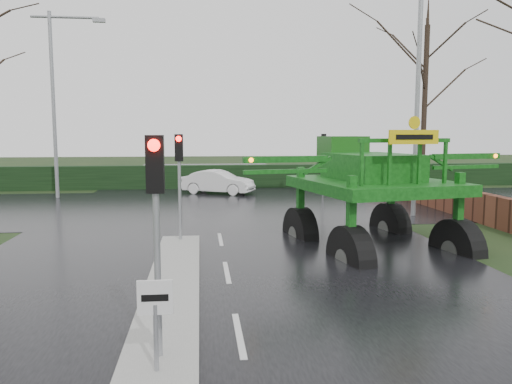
{
  "coord_description": "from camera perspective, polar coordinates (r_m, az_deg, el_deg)",
  "views": [
    {
      "loc": [
        -0.64,
        -8.42,
        3.55
      ],
      "look_at": [
        0.83,
        4.65,
        2.0
      ],
      "focal_mm": 35.0,
      "sensor_mm": 36.0,
      "label": 1
    }
  ],
  "objects": [
    {
      "name": "ground",
      "position": [
        9.16,
        -1.95,
        -16.09
      ],
      "size": [
        140.0,
        140.0,
        0.0
      ],
      "primitive_type": "plane",
      "color": "black",
      "rests_on": "ground"
    },
    {
      "name": "road_main",
      "position": [
        18.76,
        -4.34,
        -4.19
      ],
      "size": [
        14.0,
        80.0,
        0.02
      ],
      "primitive_type": "cube",
      "color": "black",
      "rests_on": "ground"
    },
    {
      "name": "road_cross",
      "position": [
        24.68,
        -4.86,
        -1.56
      ],
      "size": [
        80.0,
        12.0,
        0.02
      ],
      "primitive_type": "cube",
      "color": "black",
      "rests_on": "ground"
    },
    {
      "name": "median_island",
      "position": [
        11.95,
        -9.43,
        -10.23
      ],
      "size": [
        1.2,
        10.0,
        0.16
      ],
      "primitive_type": "cube",
      "color": "gray",
      "rests_on": "ground"
    },
    {
      "name": "hedge_row",
      "position": [
        32.54,
        -5.26,
        1.76
      ],
      "size": [
        44.0,
        0.9,
        1.5
      ],
      "primitive_type": "cube",
      "color": "black",
      "rests_on": "ground"
    },
    {
      "name": "brick_wall",
      "position": [
        27.0,
        18.01,
        0.12
      ],
      "size": [
        0.4,
        20.0,
        1.2
      ],
      "primitive_type": "cube",
      "color": "#592D1E",
      "rests_on": "ground"
    },
    {
      "name": "keep_left_sign",
      "position": [
        7.38,
        -11.43,
        -13.15
      ],
      "size": [
        0.5,
        0.07,
        1.35
      ],
      "color": "gray",
      "rests_on": "ground"
    },
    {
      "name": "traffic_signal_near",
      "position": [
        7.5,
        -11.38,
        -0.76
      ],
      "size": [
        0.26,
        0.33,
        3.52
      ],
      "color": "gray",
      "rests_on": "ground"
    },
    {
      "name": "traffic_signal_mid",
      "position": [
        15.95,
        -8.77,
        3.19
      ],
      "size": [
        0.26,
        0.33,
        3.52
      ],
      "color": "gray",
      "rests_on": "ground"
    },
    {
      "name": "traffic_signal_far",
      "position": [
        29.32,
        7.72,
        4.78
      ],
      "size": [
        0.26,
        0.33,
        3.52
      ],
      "rotation": [
        0.0,
        0.0,
        3.14
      ],
      "color": "gray",
      "rests_on": "ground"
    },
    {
      "name": "street_light_right",
      "position": [
        22.38,
        17.33,
        12.68
      ],
      "size": [
        3.85,
        0.3,
        10.0
      ],
      "color": "gray",
      "rests_on": "ground"
    },
    {
      "name": "street_light_left_far",
      "position": [
        29.5,
        -21.64,
        11.0
      ],
      "size": [
        3.85,
        0.3,
        10.0
      ],
      "color": "gray",
      "rests_on": "ground"
    },
    {
      "name": "tree_right_far",
      "position": [
        32.56,
        18.78,
        11.56
      ],
      "size": [
        7.0,
        7.0,
        12.05
      ],
      "color": "black",
      "rests_on": "ground"
    },
    {
      "name": "crop_sprayer",
      "position": [
        14.14,
        10.46,
        1.85
      ],
      "size": [
        8.85,
        6.31,
        5.03
      ],
      "rotation": [
        0.0,
        0.0,
        0.2
      ],
      "color": "black",
      "rests_on": "ground"
    },
    {
      "name": "white_sedan",
      "position": [
        29.43,
        -4.35,
        -0.23
      ],
      "size": [
        4.44,
        3.1,
        1.39
      ],
      "primitive_type": "imported",
      "rotation": [
        0.0,
        0.0,
        1.14
      ],
      "color": "white",
      "rests_on": "ground"
    }
  ]
}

